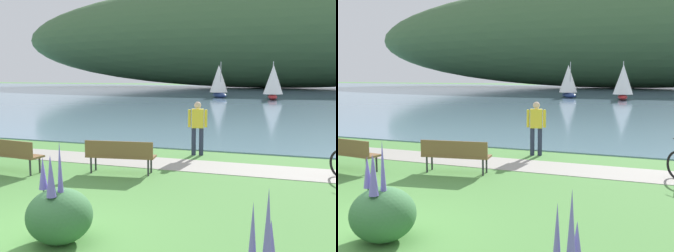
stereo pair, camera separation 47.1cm
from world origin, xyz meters
The scene contains 10 objects.
ground_plane centered at (0.00, 0.00, 0.00)m, with size 200.00×200.00×0.00m, color #518E42.
bay_water centered at (0.00, 48.08, 0.02)m, with size 180.00×80.00×0.04m, color #6B8EA8.
distant_hillside centered at (-3.85, 72.91, 9.66)m, with size 100.16×28.00×19.23m, color #42663D.
shoreline_path centered at (0.00, 5.81, 0.01)m, with size 60.00×1.50×0.01m, color #A39E93.
park_bench_near_camera centered at (-0.51, 4.30, 0.52)m, with size 1.85×0.74×0.88m.
park_bench_further_along centered at (-3.33, 3.54, 0.52)m, with size 1.85×0.70×0.88m.
person_at_shoreline centered at (0.74, 7.35, 0.98)m, with size 0.59×0.31×1.71m.
echium_bush_beside_closest centered at (0.54, -0.03, 0.45)m, with size 1.01×1.01×1.61m.
sailboat_nearest_to_shore centered at (0.49, 36.82, 1.82)m, with size 2.15×3.31×3.78m.
sailboat_toward_hillside centered at (-5.41, 39.00, 1.84)m, with size 2.81×3.21×3.83m.
Camera 2 is at (4.55, -5.09, 2.57)m, focal length 44.34 mm.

